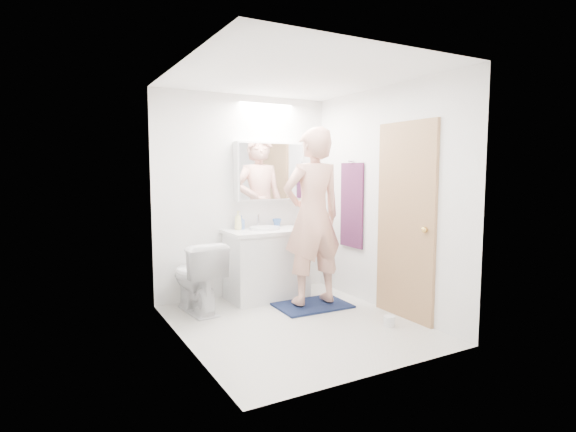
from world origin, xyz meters
TOP-DOWN VIEW (x-y plane):
  - floor at (0.00, 0.00)m, footprint 2.50×2.50m
  - ceiling at (0.00, 0.00)m, footprint 2.50×2.50m
  - wall_back at (0.00, 1.25)m, footprint 2.50×0.00m
  - wall_front at (0.00, -1.25)m, footprint 2.50×0.00m
  - wall_left at (-1.10, 0.00)m, footprint 0.00×2.50m
  - wall_right at (1.10, 0.00)m, footprint 0.00×2.50m
  - vanity_cabinet at (0.15, 0.96)m, footprint 0.90×0.55m
  - countertop at (0.15, 0.96)m, footprint 0.95×0.58m
  - sink_basin at (0.15, 0.99)m, footprint 0.36×0.36m
  - faucet at (0.15, 1.19)m, footprint 0.02×0.02m
  - medicine_cabinet at (0.30, 1.18)m, footprint 0.88×0.14m
  - mirror_panel at (0.30, 1.10)m, footprint 0.84×0.01m
  - toilet at (-0.73, 0.85)m, footprint 0.50×0.79m
  - bath_rug at (0.45, 0.41)m, footprint 0.82×0.57m
  - person at (0.45, 0.41)m, footprint 0.72×0.48m
  - door at (1.08, -0.35)m, footprint 0.04×0.80m
  - door_knob at (1.04, -0.65)m, footprint 0.06×0.06m
  - towel at (1.08, 0.55)m, footprint 0.02×0.42m
  - towel_hook at (1.07, 0.55)m, footprint 0.07×0.02m
  - soap_bottle_a at (-0.14, 1.11)m, footprint 0.11×0.11m
  - soap_bottle_b at (-0.09, 1.15)m, footprint 0.09×0.09m
  - toothbrush_cup at (0.38, 1.12)m, footprint 0.12×0.12m
  - toilet_paper_roll at (0.77, -0.49)m, footprint 0.11×0.11m

SIDE VIEW (x-z plane):
  - floor at x=0.00m, z-range 0.00..0.00m
  - bath_rug at x=0.45m, z-range 0.00..0.02m
  - toilet_paper_roll at x=0.77m, z-range 0.00..0.10m
  - toilet at x=-0.73m, z-range 0.00..0.77m
  - vanity_cabinet at x=0.15m, z-range 0.00..0.78m
  - countertop at x=0.15m, z-range 0.78..0.82m
  - sink_basin at x=0.15m, z-range 0.82..0.85m
  - toothbrush_cup at x=0.38m, z-range 0.82..0.92m
  - faucet at x=0.15m, z-range 0.82..0.98m
  - soap_bottle_b at x=-0.09m, z-range 0.82..0.98m
  - soap_bottle_a at x=-0.14m, z-range 0.82..1.04m
  - door_knob at x=1.04m, z-range 0.92..0.98m
  - door at x=1.08m, z-range 0.00..2.00m
  - person at x=0.45m, z-range 0.05..1.97m
  - towel at x=1.08m, z-range 0.60..1.60m
  - wall_back at x=0.00m, z-range -0.05..2.45m
  - wall_front at x=0.00m, z-range -0.05..2.45m
  - wall_left at x=-1.10m, z-range -0.05..2.45m
  - wall_right at x=1.10m, z-range -0.05..2.45m
  - medicine_cabinet at x=0.30m, z-range 1.15..1.85m
  - mirror_panel at x=0.30m, z-range 1.17..1.83m
  - towel_hook at x=1.07m, z-range 1.61..1.63m
  - ceiling at x=0.00m, z-range 2.40..2.40m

